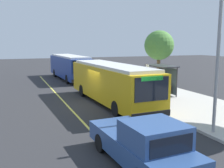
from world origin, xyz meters
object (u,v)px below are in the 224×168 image
pickup_truck (143,144)px  pedestrian_commuter (140,84)px  transit_bus_main (111,82)px  route_sign_post (147,78)px  transit_bus_second (70,66)px  waiting_bench (164,89)px

pickup_truck → pedestrian_commuter: pickup_truck is taller
transit_bus_main → route_sign_post: bearing=64.3°
route_sign_post → pedestrian_commuter: 2.67m
route_sign_post → pickup_truck: bearing=-29.7°
transit_bus_main → transit_bus_second: size_ratio=1.03×
transit_bus_main → route_sign_post: (1.15, 2.39, 0.34)m
transit_bus_second → waiting_bench: size_ratio=6.88×
pickup_truck → transit_bus_main: bearing=165.4°
transit_bus_main → pickup_truck: (9.88, -2.57, -0.76)m
transit_bus_main → transit_bus_second: (-14.02, -0.06, -0.00)m
route_sign_post → transit_bus_main: bearing=-115.7°
route_sign_post → pedestrian_commuter: size_ratio=1.66×
transit_bus_second → pedestrian_commuter: (12.74, 3.15, -0.50)m
transit_bus_second → route_sign_post: bearing=9.2°
pedestrian_commuter → route_sign_post: bearing=-15.9°
transit_bus_main → transit_bus_second: same height
route_sign_post → waiting_bench: bearing=124.0°
transit_bus_second → route_sign_post: same height
waiting_bench → pedestrian_commuter: pedestrian_commuter is taller
pickup_truck → route_sign_post: route_sign_post is taller
route_sign_post → transit_bus_second: bearing=-170.8°
transit_bus_second → waiting_bench: (13.45, 5.01, -0.98)m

